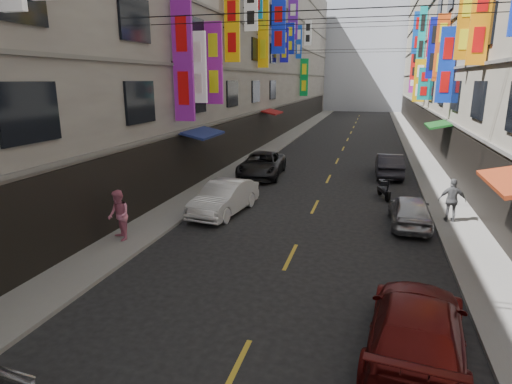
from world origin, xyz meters
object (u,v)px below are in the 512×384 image
Objects in this scene: car_right_near at (416,328)px; car_right_mid at (410,211)px; car_left_far at (262,165)px; car_left_mid at (224,198)px; scooter_far_right at (384,190)px; car_right_far at (389,165)px; pedestrian_rfar at (452,200)px; pedestrian_lfar at (119,215)px.

car_right_mid is (0.48, 8.85, -0.05)m from car_right_near.
car_left_far reaches higher than car_right_near.
car_right_mid is at bearing 9.77° from car_left_mid.
car_right_far is at bearing -109.95° from scooter_far_right.
pedestrian_rfar reaches higher than car_right_mid.
car_left_mid is 1.15× the size of car_right_mid.
pedestrian_rfar is (11.79, 5.36, -0.03)m from pedestrian_lfar.
car_right_near reaches higher than scooter_far_right.
pedestrian_rfar is (9.63, -6.60, 0.28)m from car_left_far.
car_left_far is at bearing -34.45° from pedestrian_rfar.
pedestrian_lfar is at bearing 23.30° from car_right_mid.
car_left_mid is at bearing -91.85° from car_left_far.
car_right_far is at bearing 60.47° from car_left_mid.
car_left_far is 12.17m from pedestrian_lfar.
car_right_far is 16.91m from pedestrian_lfar.
car_left_far reaches higher than car_right_mid.
pedestrian_rfar is at bearing -96.09° from car_right_near.
car_left_far is at bearing 12.89° from car_right_far.
car_left_mid is (-6.79, -4.42, 0.27)m from scooter_far_right.
car_left_far is at bearing -40.26° from scooter_far_right.
car_left_far is 2.93× the size of pedestrian_rfar.
car_left_mid reaches higher than car_right_near.
car_right_mid is at bearing -86.72° from car_right_near.
pedestrian_rfar reaches higher than car_right_near.
car_right_near is at bearing 88.44° from car_right_far.
car_right_mid is 0.88× the size of car_right_far.
car_left_far is 11.68m from pedestrian_rfar.
pedestrian_lfar reaches higher than car_right_mid.
car_right_far reaches higher than car_right_mid.
car_left_mid is 7.72m from car_right_mid.
pedestrian_rfar reaches higher than car_left_far.
car_left_far is at bearing 99.39° from car_left_mid.
car_right_near is 2.69× the size of pedestrian_rfar.
pedestrian_rfar is at bearing 102.54° from car_right_far.
scooter_far_right is 0.41× the size of car_left_mid.
car_right_near is 10.54m from pedestrian_lfar.
car_left_far reaches higher than car_left_mid.
car_right_far is (0.37, 5.17, 0.26)m from scooter_far_right.
scooter_far_right is 5.19m from car_right_far.
car_right_mid is 11.19m from pedestrian_lfar.
car_left_far is at bearing -58.64° from car_right_near.
pedestrian_lfar is at bearing -104.24° from car_left_far.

